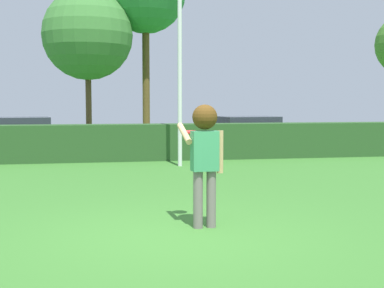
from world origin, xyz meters
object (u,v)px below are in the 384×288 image
(lamppost, at_px, (180,42))
(parked_car_green, at_px, (19,132))
(frisbee, at_px, (191,132))
(birch_tree, at_px, (88,35))
(person, at_px, (205,148))
(parked_car_black, at_px, (248,131))

(lamppost, relative_size, parked_car_green, 1.44)
(lamppost, bearing_deg, frisbee, -97.85)
(lamppost, bearing_deg, birch_tree, 108.25)
(person, bearing_deg, lamppost, 83.48)
(birch_tree, bearing_deg, frisbee, -83.56)
(parked_car_green, distance_m, parked_car_black, 8.76)
(person, distance_m, frisbee, 0.54)
(lamppost, xyz_separation_m, parked_car_green, (-5.17, 5.91, -2.82))
(parked_car_black, bearing_deg, parked_car_green, 175.36)
(parked_car_green, relative_size, birch_tree, 0.68)
(frisbee, bearing_deg, parked_car_black, 69.43)
(person, height_order, parked_car_green, person)
(person, height_order, parked_car_black, person)
(person, xyz_separation_m, parked_car_black, (4.41, 12.51, -0.48))
(lamppost, height_order, parked_car_black, lamppost)
(parked_car_green, height_order, parked_car_black, same)
(frisbee, bearing_deg, birch_tree, 96.44)
(frisbee, bearing_deg, lamppost, 82.15)
(parked_car_black, height_order, birch_tree, birch_tree)
(parked_car_black, distance_m, birch_tree, 7.78)
(parked_car_green, bearing_deg, parked_car_black, -4.64)
(person, xyz_separation_m, birch_tree, (-1.76, 15.18, 3.42))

